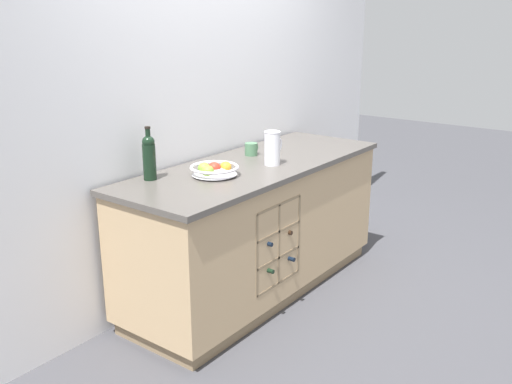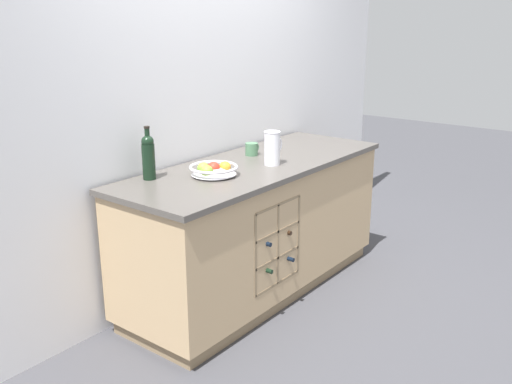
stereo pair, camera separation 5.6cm
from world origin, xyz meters
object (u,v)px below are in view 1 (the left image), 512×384
at_px(white_pitcher, 272,147).
at_px(standing_wine_bottle, 149,156).
at_px(ceramic_mug, 251,149).
at_px(fruit_bowl, 214,169).

relative_size(white_pitcher, standing_wine_bottle, 0.70).
bearing_deg(ceramic_mug, white_pitcher, -115.63).
relative_size(ceramic_mug, standing_wine_bottle, 0.39).
height_order(fruit_bowl, ceramic_mug, same).
distance_m(fruit_bowl, ceramic_mug, 0.57).
relative_size(fruit_bowl, white_pitcher, 1.34).
xyz_separation_m(white_pitcher, standing_wine_bottle, (-0.71, 0.37, 0.03)).
height_order(white_pitcher, ceramic_mug, white_pitcher).
bearing_deg(ceramic_mug, standing_wine_bottle, 172.97).
bearing_deg(white_pitcher, fruit_bowl, 164.01).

